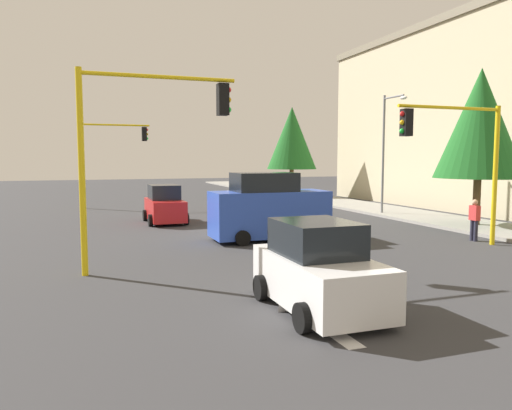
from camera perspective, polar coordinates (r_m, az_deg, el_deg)
ground_plane at (r=22.25m, az=0.36°, el=-3.22°), size 120.00×120.00×0.00m
sidewalk_kerb at (r=31.53m, az=15.38°, el=-0.71°), size 80.00×4.00×0.15m
lane_arrow_near at (r=10.74m, az=6.40°, el=-12.76°), size 2.40×1.10×1.10m
apartment_block at (r=36.76m, az=25.89°, el=9.31°), size 26.25×9.30×12.32m
traffic_signal_near_left at (r=19.70m, az=22.41°, el=6.33°), size 0.36×4.59×5.34m
traffic_signal_far_right at (r=34.73m, az=-16.72°, el=6.40°), size 0.36×4.59×5.75m
traffic_signal_near_right at (r=14.80m, az=-12.82°, el=8.39°), size 0.36×4.59×5.88m
street_lamp_curbside at (r=29.49m, az=15.05°, el=7.20°), size 2.15×0.28×7.00m
tree_roadside_far at (r=42.28m, az=4.19°, el=7.76°), size 4.22×4.22×7.71m
tree_roadside_near at (r=25.99m, az=24.61°, el=8.60°), size 4.17×4.17×7.63m
delivery_van_blue at (r=20.12m, az=1.49°, el=-0.46°), size 2.22×4.80×2.77m
car_red at (r=25.97m, az=-10.58°, el=-0.07°), size 3.69×1.98×1.98m
car_white at (r=10.99m, az=7.29°, el=-7.53°), size 3.78×2.09×1.98m
car_orange at (r=32.40m, az=-0.22°, el=1.10°), size 3.63×1.93×1.98m
pedestrian_crossing at (r=21.76m, az=24.08°, el=-1.47°), size 0.40×0.24×1.70m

